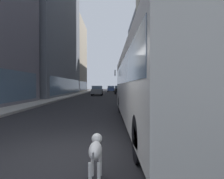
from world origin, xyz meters
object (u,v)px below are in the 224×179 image
Objects in this scene: car_grey_wagon at (97,90)px; dalmatian_dog at (96,150)px; transit_bus at (152,82)px; car_black_suv at (119,90)px; car_blue_hatchback at (111,89)px.

dalmatian_dog is at bearing -86.21° from car_grey_wagon.
dalmatian_dog is at bearing -112.44° from transit_bus.
transit_bus is 11.98× the size of dalmatian_dog.
car_blue_hatchback is at bearing 97.00° from car_black_suv.
car_black_suv is at bearing 90.00° from transit_bus.
car_grey_wagon is (-4.00, 24.82, -0.95)m from transit_bus.
transit_bus is 43.24m from car_blue_hatchback.
transit_bus reaches higher than car_black_suv.
car_grey_wagon and car_black_suv have the same top height.
car_grey_wagon and car_blue_hatchback have the same top height.
transit_bus is at bearing -87.88° from car_blue_hatchback.
car_grey_wagon is at bearing 93.79° from dalmatian_dog.
car_blue_hatchback is at bearing 89.49° from dalmatian_dog.
transit_bus reaches higher than dalmatian_dog.
transit_bus is at bearing 67.56° from dalmatian_dog.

